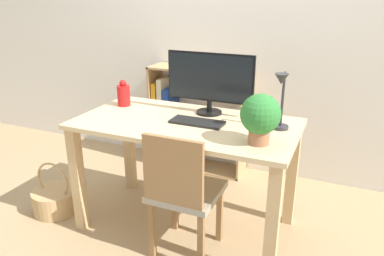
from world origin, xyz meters
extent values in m
plane|color=tan|center=(0.00, 0.00, 0.00)|extent=(10.00, 10.00, 0.00)
cube|color=silver|center=(0.00, 1.07, 1.30)|extent=(8.00, 0.05, 2.60)
cube|color=#D8BC8C|center=(0.00, 0.00, 0.76)|extent=(1.42, 0.75, 0.03)
cube|color=tan|center=(-0.66, -0.32, 0.37)|extent=(0.07, 0.07, 0.75)
cube|color=tan|center=(0.66, -0.32, 0.37)|extent=(0.07, 0.07, 0.75)
cube|color=tan|center=(-0.66, 0.32, 0.37)|extent=(0.07, 0.07, 0.75)
cube|color=tan|center=(0.66, 0.32, 0.37)|extent=(0.07, 0.07, 0.75)
cylinder|color=black|center=(0.08, 0.22, 0.79)|extent=(0.17, 0.17, 0.02)
cylinder|color=black|center=(0.08, 0.22, 0.84)|extent=(0.04, 0.04, 0.08)
cube|color=black|center=(0.08, 0.23, 1.03)|extent=(0.61, 0.02, 0.33)
cube|color=black|center=(0.08, 0.22, 1.03)|extent=(0.58, 0.03, 0.30)
cube|color=black|center=(0.08, 0.00, 0.79)|extent=(0.34, 0.14, 0.02)
cylinder|color=red|center=(-0.56, 0.15, 0.85)|extent=(0.09, 0.09, 0.15)
sphere|color=red|center=(-0.56, 0.15, 0.94)|extent=(0.05, 0.05, 0.05)
cylinder|color=#2D2D33|center=(0.58, 0.11, 0.79)|extent=(0.10, 0.10, 0.02)
cylinder|color=#2D2D33|center=(0.58, 0.11, 0.96)|extent=(0.02, 0.02, 0.33)
cylinder|color=#2D2D33|center=(0.58, 0.06, 1.13)|extent=(0.01, 0.10, 0.01)
cone|color=#2D2D33|center=(0.58, 0.01, 1.11)|extent=(0.08, 0.08, 0.06)
cylinder|color=#9E6647|center=(0.52, -0.17, 0.82)|extent=(0.12, 0.12, 0.08)
sphere|color=#2D7A33|center=(0.52, -0.17, 0.95)|extent=(0.22, 0.22, 0.22)
cube|color=#9E937F|center=(0.11, -0.23, 0.42)|extent=(0.40, 0.40, 0.04)
cube|color=olive|center=(0.11, -0.42, 0.64)|extent=(0.36, 0.03, 0.40)
cube|color=olive|center=(-0.05, -0.40, 0.20)|extent=(0.04, 0.04, 0.40)
cube|color=olive|center=(0.27, -0.40, 0.20)|extent=(0.04, 0.04, 0.40)
cube|color=olive|center=(-0.05, -0.07, 0.20)|extent=(0.04, 0.04, 0.40)
cube|color=olive|center=(0.27, -0.07, 0.20)|extent=(0.04, 0.04, 0.40)
cube|color=tan|center=(-0.71, 0.90, 0.47)|extent=(0.02, 0.28, 0.94)
cube|color=tan|center=(0.14, 0.90, 0.47)|extent=(0.02, 0.28, 0.94)
cube|color=tan|center=(-0.29, 0.90, 0.01)|extent=(0.87, 0.28, 0.02)
cube|color=tan|center=(-0.29, 0.90, 0.93)|extent=(0.87, 0.28, 0.02)
cube|color=tan|center=(-0.29, 0.90, 0.47)|extent=(0.84, 0.28, 0.02)
cube|color=#2D7F38|center=(-0.66, 0.90, 0.20)|extent=(0.06, 0.24, 0.36)
cube|color=orange|center=(-0.59, 0.90, 0.17)|extent=(0.06, 0.24, 0.31)
cube|color=black|center=(-0.53, 0.90, 0.18)|extent=(0.04, 0.24, 0.32)
cube|color=navy|center=(-0.46, 0.90, 0.16)|extent=(0.06, 0.24, 0.28)
cube|color=orange|center=(-0.67, 0.90, 0.63)|extent=(0.04, 0.24, 0.31)
cube|color=beige|center=(-0.62, 0.90, 0.65)|extent=(0.05, 0.24, 0.35)
cube|color=navy|center=(-0.56, 0.90, 0.61)|extent=(0.06, 0.24, 0.26)
cylinder|color=tan|center=(-0.98, -0.23, 0.09)|extent=(0.33, 0.33, 0.17)
torus|color=tan|center=(-0.98, -0.23, 0.26)|extent=(0.28, 0.02, 0.28)
camera|label=1|loc=(0.93, -2.07, 1.58)|focal=35.00mm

